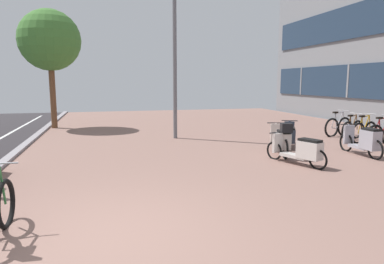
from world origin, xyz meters
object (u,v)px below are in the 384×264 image
bicycle_rack_05 (352,130)px  scooter_mid (290,136)px  scooter_extra (282,139)px  street_tree (50,41)px  bicycle_rack_04 (364,132)px  scooter_near (364,141)px  scooter_far (301,150)px  lamp_post (175,50)px  bicycle_rack_03 (382,135)px  bicycle_rack_06 (338,127)px

bicycle_rack_05 → scooter_mid: (-3.07, -0.94, 0.04)m
scooter_extra → street_tree: 10.92m
bicycle_rack_04 → bicycle_rack_05: bicycle_rack_04 is taller
scooter_near → street_tree: size_ratio=0.34×
scooter_far → street_tree: street_tree is taller
bicycle_rack_04 → street_tree: street_tree is taller
bicycle_rack_05 → street_tree: 12.78m
lamp_post → bicycle_rack_05: bearing=-15.8°
scooter_far → bicycle_rack_05: bearing=37.5°
bicycle_rack_03 → bicycle_rack_04: bicycle_rack_03 is taller
bicycle_rack_03 → street_tree: 13.46m
scooter_near → lamp_post: lamp_post is taller
bicycle_rack_03 → scooter_far: bearing=-157.3°
bicycle_rack_04 → scooter_far: (-3.91, -2.37, 0.02)m
scooter_extra → scooter_near: bearing=-17.6°
scooter_mid → scooter_far: size_ratio=0.97×
street_tree → bicycle_rack_05: bearing=-28.4°
scooter_near → lamp_post: size_ratio=0.31×
scooter_extra → street_tree: (-6.95, 7.73, 3.35)m
bicycle_rack_04 → scooter_mid: (-2.97, -0.24, 0.02)m
bicycle_rack_04 → scooter_extra: 3.95m
lamp_post → scooter_far: bearing=-65.9°
street_tree → scooter_far: bearing=-52.6°
bicycle_rack_04 → street_tree: 13.03m
scooter_far → scooter_near: bearing=12.6°
scooter_mid → lamp_post: lamp_post is taller
bicycle_rack_03 → scooter_far: bicycle_rack_03 is taller
bicycle_rack_03 → bicycle_rack_04: size_ratio=1.02×
scooter_mid → lamp_post: 4.95m
bicycle_rack_04 → scooter_far: 4.57m
street_tree → scooter_near: bearing=-42.7°
bicycle_rack_06 → scooter_far: 5.47m
scooter_extra → lamp_post: lamp_post is taller
scooter_near → street_tree: bearing=137.3°
scooter_near → scooter_far: scooter_near is taller
bicycle_rack_05 → lamp_post: bearing=164.2°
scooter_mid → scooter_near: bearing=-50.3°
scooter_far → street_tree: (-6.82, 8.92, 3.42)m
scooter_far → scooter_extra: 1.20m
bicycle_rack_03 → street_tree: size_ratio=0.27×
bicycle_rack_06 → scooter_near: 3.67m
bicycle_rack_05 → scooter_near: size_ratio=0.73×
scooter_far → scooter_extra: (0.13, 1.19, 0.07)m
bicycle_rack_03 → street_tree: street_tree is taller
scooter_mid → street_tree: street_tree is taller
scooter_extra → street_tree: street_tree is taller
scooter_mid → lamp_post: (-3.09, 2.68, 2.79)m
bicycle_rack_03 → bicycle_rack_06: 2.11m
bicycle_rack_03 → lamp_post: bearing=152.8°
bicycle_rack_06 → scooter_extra: (-3.82, -2.59, 0.09)m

